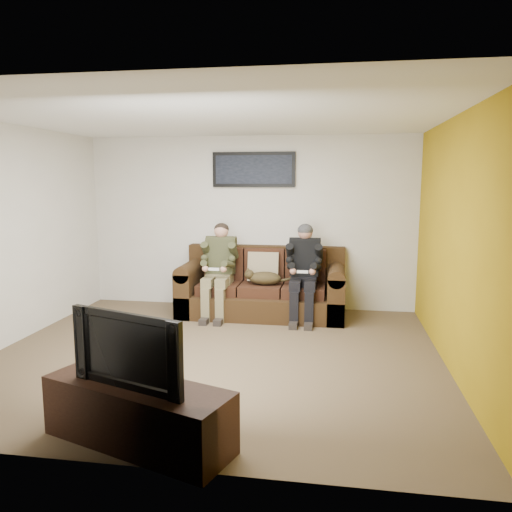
% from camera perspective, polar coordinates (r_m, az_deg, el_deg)
% --- Properties ---
extents(floor, '(5.00, 5.00, 0.00)m').
position_cam_1_polar(floor, '(5.74, -4.62, -11.17)').
color(floor, brown).
rests_on(floor, ground).
extents(ceiling, '(5.00, 5.00, 0.00)m').
position_cam_1_polar(ceiling, '(5.44, -4.97, 15.56)').
color(ceiling, silver).
rests_on(ceiling, ground).
extents(wall_back, '(5.00, 0.00, 5.00)m').
position_cam_1_polar(wall_back, '(7.63, -0.71, 3.82)').
color(wall_back, beige).
rests_on(wall_back, ground).
extents(wall_front, '(5.00, 0.00, 5.00)m').
position_cam_1_polar(wall_front, '(3.32, -14.17, -2.77)').
color(wall_front, beige).
rests_on(wall_front, ground).
extents(wall_left, '(0.00, 4.50, 4.50)m').
position_cam_1_polar(wall_left, '(6.51, -26.70, 2.06)').
color(wall_left, beige).
rests_on(wall_left, ground).
extents(wall_right, '(0.00, 4.50, 4.50)m').
position_cam_1_polar(wall_right, '(5.41, 21.86, 1.21)').
color(wall_right, beige).
rests_on(wall_right, ground).
extents(accent_wall_right, '(0.00, 4.50, 4.50)m').
position_cam_1_polar(accent_wall_right, '(5.41, 21.76, 1.21)').
color(accent_wall_right, '#AB8811').
rests_on(accent_wall_right, ground).
extents(sofa, '(2.36, 1.02, 0.96)m').
position_cam_1_polar(sofa, '(7.32, 0.79, -3.79)').
color(sofa, '#33200F').
rests_on(sofa, ground).
extents(throw_pillow, '(0.45, 0.22, 0.45)m').
position_cam_1_polar(throw_pillow, '(7.30, 0.85, -1.25)').
color(throw_pillow, '#917F5F').
rests_on(throw_pillow, sofa).
extents(throw_blanket, '(0.48, 0.24, 0.09)m').
position_cam_1_polar(throw_blanket, '(7.64, -4.19, 1.28)').
color(throw_blanket, tan).
rests_on(throw_blanket, sofa).
extents(person_left, '(0.51, 0.87, 1.33)m').
position_cam_1_polar(person_left, '(7.17, -4.25, -0.91)').
color(person_left, olive).
rests_on(person_left, sofa).
extents(person_right, '(0.51, 0.86, 1.34)m').
position_cam_1_polar(person_right, '(6.99, 5.51, -1.14)').
color(person_right, black).
rests_on(person_right, sofa).
extents(cat, '(0.66, 0.26, 0.24)m').
position_cam_1_polar(cat, '(7.07, 0.87, -2.51)').
color(cat, '#4C3C1E').
rests_on(cat, sofa).
extents(framed_poster, '(1.25, 0.05, 0.52)m').
position_cam_1_polar(framed_poster, '(7.56, -0.27, 9.85)').
color(framed_poster, black).
rests_on(framed_poster, wall_back).
extents(tv_stand, '(1.55, 0.93, 0.46)m').
position_cam_1_polar(tv_stand, '(3.97, -13.35, -17.13)').
color(tv_stand, black).
rests_on(tv_stand, ground).
extents(television, '(0.96, 0.44, 0.56)m').
position_cam_1_polar(television, '(3.78, -13.62, -10.10)').
color(television, black).
rests_on(television, tv_stand).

